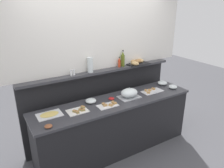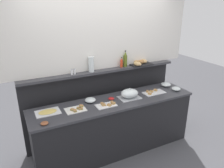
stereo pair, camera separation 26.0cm
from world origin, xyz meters
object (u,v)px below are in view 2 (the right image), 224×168
at_px(condiment_bowl_teal, 111,99).
at_px(condiment_bowl_dark, 44,123).
at_px(glass_bowl_medium, 176,89).
at_px(hot_sauce_bottle, 121,63).
at_px(cold_cuts_platter, 48,112).
at_px(water_carafe, 91,64).
at_px(sandwich_platter_side, 107,105).
at_px(glass_bowl_small, 166,85).
at_px(salt_shaker, 72,72).
at_px(pepper_shaker, 75,71).
at_px(glass_bowl_large, 90,100).
at_px(sandwich_platter_front, 153,92).
at_px(sandwich_platter_rear, 76,109).
at_px(bread_basket, 140,62).
at_px(olive_oil_bottle, 125,59).
at_px(serving_cloche, 129,94).

bearing_deg(condiment_bowl_teal, condiment_bowl_dark, -165.05).
bearing_deg(glass_bowl_medium, hot_sauce_bottle, 147.55).
distance_m(cold_cuts_platter, water_carafe, 0.99).
height_order(sandwich_platter_side, cold_cuts_platter, sandwich_platter_side).
bearing_deg(glass_bowl_small, salt_shaker, 170.59).
height_order(salt_shaker, pepper_shaker, same).
relative_size(sandwich_platter_side, pepper_shaker, 3.48).
xyz_separation_m(glass_bowl_small, water_carafe, (-1.32, 0.27, 0.48)).
bearing_deg(glass_bowl_large, condiment_bowl_teal, -11.03).
bearing_deg(sandwich_platter_side, salt_shaker, 125.49).
distance_m(sandwich_platter_front, glass_bowl_large, 1.08).
relative_size(glass_bowl_small, condiment_bowl_teal, 1.88).
distance_m(glass_bowl_large, glass_bowl_medium, 1.51).
height_order(sandwich_platter_rear, hot_sauce_bottle, hot_sauce_bottle).
xyz_separation_m(sandwich_platter_side, bread_basket, (0.90, 0.50, 0.41)).
bearing_deg(sandwich_platter_rear, condiment_bowl_teal, 8.87).
relative_size(condiment_bowl_dark, bread_basket, 0.24).
bearing_deg(sandwich_platter_front, glass_bowl_small, 20.68).
distance_m(glass_bowl_small, hot_sauce_bottle, 0.93).
distance_m(glass_bowl_large, water_carafe, 0.57).
xyz_separation_m(cold_cuts_platter, pepper_shaker, (0.51, 0.33, 0.42)).
height_order(sandwich_platter_front, bread_basket, bread_basket).
bearing_deg(salt_shaker, olive_oil_bottle, 1.20).
bearing_deg(glass_bowl_small, condiment_bowl_dark, -171.02).
relative_size(sandwich_platter_front, serving_cloche, 1.10).
bearing_deg(pepper_shaker, salt_shaker, 180.00).
bearing_deg(sandwich_platter_front, serving_cloche, 179.42).
bearing_deg(cold_cuts_platter, glass_bowl_small, 1.54).
distance_m(salt_shaker, bread_basket, 1.25).
bearing_deg(glass_bowl_medium, water_carafe, 159.59).
height_order(bread_basket, water_carafe, water_carafe).
relative_size(serving_cloche, glass_bowl_small, 1.94).
bearing_deg(water_carafe, sandwich_platter_rear, -134.00).
relative_size(cold_cuts_platter, condiment_bowl_teal, 3.57).
distance_m(cold_cuts_platter, salt_shaker, 0.71).
bearing_deg(olive_oil_bottle, cold_cuts_platter, -166.19).
distance_m(sandwich_platter_rear, glass_bowl_small, 1.74).
xyz_separation_m(serving_cloche, olive_oil_bottle, (0.16, 0.43, 0.44)).
xyz_separation_m(glass_bowl_large, salt_shaker, (-0.18, 0.27, 0.40)).
relative_size(sandwich_platter_side, sandwich_platter_rear, 1.06).
xyz_separation_m(serving_cloche, condiment_bowl_teal, (-0.28, 0.08, -0.06)).
bearing_deg(water_carafe, hot_sauce_bottle, 0.68).
relative_size(condiment_bowl_dark, salt_shaker, 1.11).
distance_m(sandwich_platter_front, condiment_bowl_dark, 1.83).
distance_m(sandwich_platter_rear, water_carafe, 0.78).
distance_m(condiment_bowl_teal, olive_oil_bottle, 0.76).
bearing_deg(hot_sauce_bottle, glass_bowl_medium, -32.45).
bearing_deg(salt_shaker, pepper_shaker, 0.00).
distance_m(glass_bowl_large, condiment_bowl_dark, 0.82).
height_order(sandwich_platter_rear, condiment_bowl_teal, sandwich_platter_rear).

